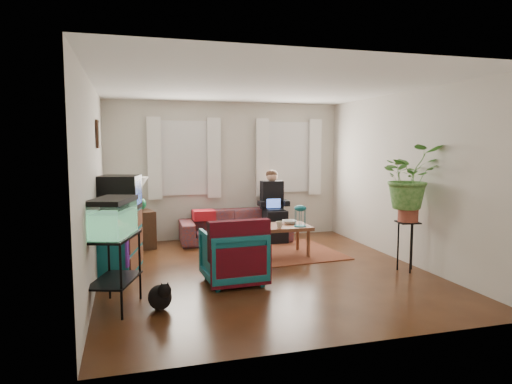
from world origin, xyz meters
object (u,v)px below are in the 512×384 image
object	(u,v)px
sofa	(235,221)
side_table	(140,230)
coffee_table	(272,241)
aquarium_stand	(115,273)
armchair	(233,253)
dresser	(118,241)
plant_stand	(407,246)

from	to	relation	value
sofa	side_table	distance (m)	1.72
sofa	side_table	xyz separation A→B (m)	(-1.72, -0.07, -0.07)
side_table	coffee_table	bearing A→B (deg)	-29.19
aquarium_stand	armchair	world-z (taller)	aquarium_stand
side_table	dresser	distance (m)	1.47
dresser	armchair	distance (m)	1.73
sofa	dresser	bearing A→B (deg)	-142.23
dresser	sofa	bearing A→B (deg)	48.71
coffee_table	plant_stand	world-z (taller)	plant_stand
sofa	armchair	size ratio (longest dim) A/B	2.61
armchair	plant_stand	bearing A→B (deg)	173.53
side_table	armchair	size ratio (longest dim) A/B	0.84
sofa	plant_stand	xyz separation A→B (m)	(1.90, -2.58, -0.04)
dresser	aquarium_stand	bearing A→B (deg)	-77.72
sofa	side_table	size ratio (longest dim) A/B	3.09
side_table	aquarium_stand	world-z (taller)	aquarium_stand
sofa	dresser	world-z (taller)	dresser
armchair	coffee_table	world-z (taller)	armchair
sofa	dresser	distance (m)	2.55
armchair	coffee_table	xyz separation A→B (m)	(0.93, 1.22, -0.14)
dresser	coffee_table	distance (m)	2.41
aquarium_stand	armchair	size ratio (longest dim) A/B	1.05
coffee_table	sofa	bearing A→B (deg)	106.37
armchair	aquarium_stand	bearing A→B (deg)	18.23
armchair	plant_stand	size ratio (longest dim) A/B	1.08
side_table	armchair	xyz separation A→B (m)	(1.12, -2.36, 0.06)
dresser	aquarium_stand	world-z (taller)	dresser
dresser	plant_stand	xyz separation A→B (m)	(3.96, -1.08, -0.09)
sofa	aquarium_stand	distance (m)	3.66
aquarium_stand	coffee_table	bearing A→B (deg)	55.33
sofa	plant_stand	world-z (taller)	sofa
side_table	coffee_table	distance (m)	2.35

